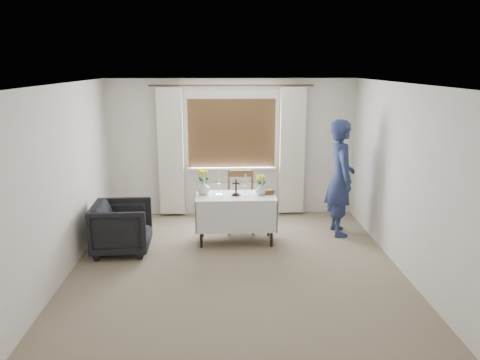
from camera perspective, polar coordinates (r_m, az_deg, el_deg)
name	(u,v)px	position (r m, az deg, el deg)	size (l,w,h in m)	color
ground	(236,269)	(6.54, -0.50, -10.81)	(5.00, 5.00, 0.00)	gray
altar_table	(236,219)	(7.37, -0.50, -4.73)	(1.24, 0.64, 0.76)	silver
wooden_chair	(241,202)	(7.82, 0.10, -2.66)	(0.47, 0.47, 1.01)	#54391C
armchair	(122,227)	(7.20, -14.18, -5.61)	(0.81, 0.84, 0.76)	black
person	(340,178)	(7.75, 12.14, 0.26)	(0.69, 0.46, 1.90)	navy
radiator	(232,199)	(8.71, -0.99, -2.33)	(1.10, 0.10, 0.60)	white
wooden_cross	(236,187)	(7.20, -0.49, -0.92)	(0.12, 0.09, 0.26)	black
candlestick_left	(219,183)	(7.23, -2.58, -0.41)	(0.11, 0.11, 0.37)	white
candlestick_right	(245,185)	(7.21, 0.67, -0.62)	(0.09, 0.09, 0.33)	white
flower_vase_left	(203,188)	(7.31, -4.51, -0.94)	(0.20, 0.20, 0.21)	silver
flower_vase_right	(261,189)	(7.27, 2.57, -1.16)	(0.16, 0.16, 0.17)	silver
wicker_basket	(269,191)	(7.36, 3.52, -1.39)	(0.18, 0.18, 0.07)	brown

